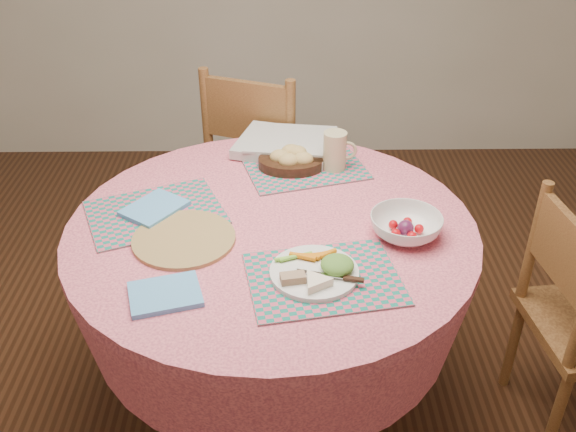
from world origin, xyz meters
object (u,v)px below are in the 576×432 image
chair_back (262,165)px  latte_mug (335,151)px  dinner_plate (317,271)px  fruit_bowl (406,226)px  dining_table (272,276)px  bread_bowl (292,159)px  wicker_trivet (184,239)px

chair_back → latte_mug: chair_back is taller
dinner_plate → fruit_bowl: (0.27, 0.20, 0.01)m
dining_table → fruit_bowl: size_ratio=4.76×
chair_back → bread_bowl: bearing=125.0°
dinner_plate → chair_back: bearing=98.9°
latte_mug → fruit_bowl: bearing=-67.0°
wicker_trivet → latte_mug: latte_mug is taller
wicker_trivet → fruit_bowl: bearing=1.6°
dinner_plate → fruit_bowl: fruit_bowl is taller
dining_table → fruit_bowl: 0.46m
latte_mug → fruit_bowl: latte_mug is taller
dining_table → wicker_trivet: bearing=-162.1°
dining_table → latte_mug: 0.49m
bread_bowl → dining_table: bearing=-100.7°
dining_table → latte_mug: (0.22, 0.35, 0.27)m
dining_table → bread_bowl: bearing=79.3°
dining_table → bread_bowl: 0.43m
chair_back → wicker_trivet: bearing=99.5°
chair_back → fruit_bowl: chair_back is taller
wicker_trivet → chair_back: bearing=77.8°
dining_table → latte_mug: bearing=58.0°
dining_table → bread_bowl: bread_bowl is taller
wicker_trivet → fruit_bowl: fruit_bowl is taller
dining_table → dinner_plate: bearing=-64.6°
bread_bowl → wicker_trivet: bearing=-126.1°
dining_table → chair_back: size_ratio=1.29×
dining_table → wicker_trivet: wicker_trivet is taller
chair_back → dinner_plate: (0.18, -1.12, 0.27)m
bread_bowl → fruit_bowl: 0.53m
wicker_trivet → bread_bowl: (0.32, 0.44, 0.03)m
bread_bowl → fruit_bowl: bread_bowl is taller
wicker_trivet → dinner_plate: bearing=-25.6°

